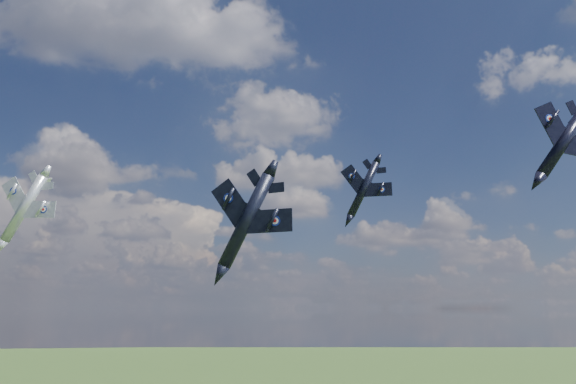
{
  "coord_description": "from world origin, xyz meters",
  "views": [
    {
      "loc": [
        -5.65,
        -62.91,
        67.65
      ],
      "look_at": [
        5.97,
        7.95,
        82.6
      ],
      "focal_mm": 35.0,
      "sensor_mm": 36.0,
      "label": 1
    }
  ],
  "objects": [
    {
      "name": "jet_lead_navy",
      "position": [
        0.12,
        2.64,
        77.89
      ],
      "size": [
        17.74,
        19.95,
        8.39
      ],
      "primitive_type": null,
      "rotation": [
        0.0,
        0.47,
        -0.42
      ],
      "color": "black"
    },
    {
      "name": "jet_right_navy",
      "position": [
        30.18,
        -14.35,
        83.95
      ],
      "size": [
        8.97,
        12.61,
        7.42
      ],
      "primitive_type": null,
      "rotation": [
        0.0,
        0.66,
        -0.03
      ],
      "color": "black"
    },
    {
      "name": "jet_high_navy",
      "position": [
        22.26,
        27.43,
        87.66
      ],
      "size": [
        14.02,
        16.45,
        7.12
      ],
      "primitive_type": null,
      "rotation": [
        0.0,
        0.47,
        -0.31
      ],
      "color": "black"
    },
    {
      "name": "jet_left_silver",
      "position": [
        -28.68,
        16.07,
        80.9
      ],
      "size": [
        13.9,
        16.21,
        7.3
      ],
      "primitive_type": null,
      "rotation": [
        0.0,
        0.51,
        -0.33
      ],
      "color": "#9DA1A7"
    }
  ]
}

